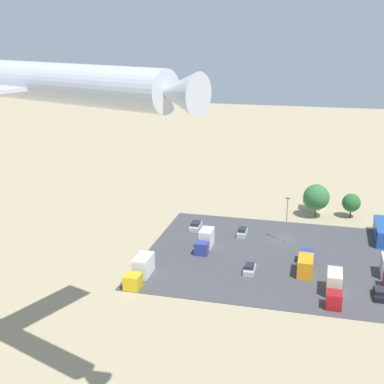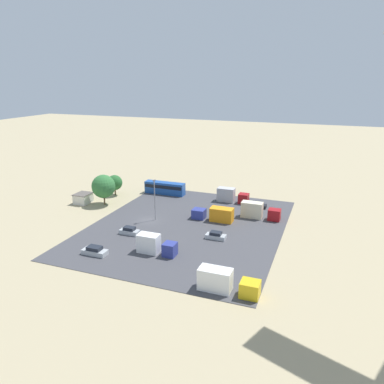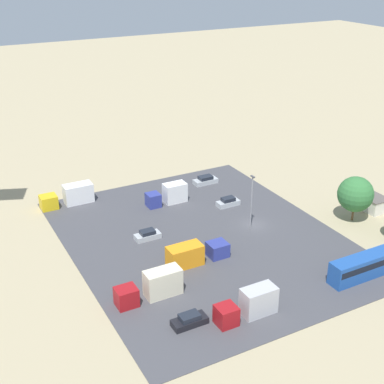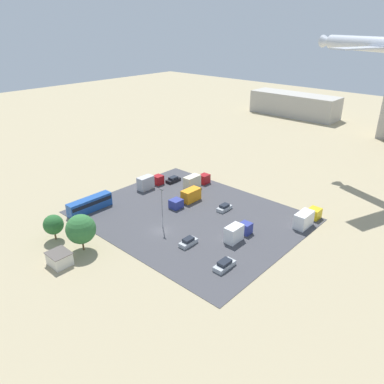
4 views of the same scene
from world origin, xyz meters
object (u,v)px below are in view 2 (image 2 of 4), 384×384
shed_building (83,198)px  parked_car_1 (129,231)px  parked_truck_3 (215,214)px  parked_car_2 (216,236)px  parked_truck_4 (258,211)px  parked_car_3 (257,205)px  bus (165,188)px  parked_car_0 (95,251)px  parked_truck_0 (155,245)px  parked_truck_1 (225,282)px  parked_truck_2 (231,196)px

shed_building → parked_car_1: 24.88m
shed_building → parked_truck_3: parked_truck_3 is taller
parked_car_2 → parked_truck_4: size_ratio=0.46×
parked_car_2 → parked_car_3: size_ratio=0.92×
shed_building → parked_car_2: 39.28m
parked_car_1 → parked_truck_4: (-18.38, 22.70, 1.00)m
bus → parked_car_1: (27.65, 4.81, -1.12)m
parked_car_0 → parked_truck_4: size_ratio=0.53×
parked_car_1 → parked_truck_0: 10.48m
shed_building → parked_truck_0: 35.32m
shed_building → bus: size_ratio=0.38×
parked_car_0 → parked_truck_3: (-23.77, 15.28, 0.76)m
bus → parked_truck_3: 23.55m
shed_building → parked_truck_4: size_ratio=0.49×
parked_car_1 → parked_car_3: bearing=140.3°
parked_car_0 → parked_car_1: 10.33m
parked_car_1 → parked_car_2: (-4.06, 17.14, -0.04)m
shed_building → parked_car_1: size_ratio=1.05×
bus → parked_truck_0: (33.55, 13.43, -0.19)m
bus → parked_truck_1: (41.36, 28.87, -0.20)m
bus → parked_truck_1: size_ratio=1.22×
parked_truck_0 → parked_truck_4: 28.07m
shed_building → parked_truck_3: size_ratio=0.46×
parked_truck_0 → parked_car_1: bearing=-124.4°
parked_car_0 → parked_truck_0: (-4.35, 9.87, 0.94)m
shed_building → parked_car_0: size_ratio=0.93×
shed_building → parked_truck_1: 52.56m
parked_car_1 → parked_truck_0: (5.90, 8.61, 0.93)m
parked_car_0 → parked_truck_0: parked_truck_0 is taller
parked_car_0 → parked_truck_0: bearing=113.8°
parked_truck_3 → parked_truck_1: bearing=-159.8°
parked_truck_2 → parked_truck_4: size_ratio=0.91×
parked_truck_1 → parked_car_0: bearing=-97.8°
bus → parked_car_3: (2.17, 25.96, -1.15)m
parked_truck_3 → parked_truck_0: bearing=164.4°
bus → parked_car_2: (23.59, 21.95, -1.16)m
parked_car_1 → parked_car_3: 33.11m
parked_car_1 → bus: bearing=-170.1°
shed_building → parked_car_0: bearing=40.1°
parked_truck_1 → parked_truck_0: bearing=-116.8°
parked_car_0 → parked_car_2: 23.31m
parked_truck_2 → parked_truck_3: parked_truck_2 is taller
bus → parked_truck_0: 36.14m
shed_building → parked_truck_2: (-14.15, 34.94, 0.42)m
parked_car_0 → parked_truck_0: 10.83m
parked_car_1 → parked_truck_4: parked_truck_4 is taller
parked_car_0 → parked_truck_1: bearing=82.2°
parked_car_0 → parked_truck_4: 37.35m
bus → parked_car_2: bus is taller
bus → parked_truck_4: (9.28, 27.52, -0.12)m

